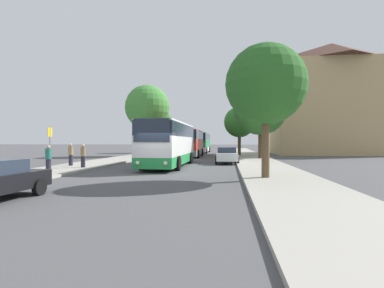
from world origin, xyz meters
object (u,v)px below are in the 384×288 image
object	(u,v)px
pedestrian_walking_back	(71,154)
tree_left_near	(147,107)
tree_right_near	(239,122)
tree_right_mid	(260,108)
pedestrian_waiting_near	(83,156)
bus_middle	(190,143)
tree_left_far	(160,122)
pedestrian_waiting_far	(48,158)
bus_stop_sign	(50,143)
bus_rear	(201,142)
parked_car_right_near	(227,155)
tree_right_far	(266,85)
bus_front	(169,143)

from	to	relation	value
pedestrian_walking_back	tree_left_near	xyz separation A→B (m)	(1.35, 17.00, 5.46)
tree_right_near	tree_right_mid	distance (m)	7.02
pedestrian_waiting_near	pedestrian_walking_back	bearing A→B (deg)	-173.03
tree_right_mid	pedestrian_waiting_near	bearing A→B (deg)	-136.91
bus_middle	tree_left_near	bearing A→B (deg)	168.95
tree_left_near	tree_left_far	world-z (taller)	tree_left_near
pedestrian_walking_back	tree_left_near	size ratio (longest dim) A/B	0.18
bus_middle	pedestrian_waiting_far	size ratio (longest dim) A/B	6.39
bus_stop_sign	tree_right_near	bearing A→B (deg)	58.72
bus_rear	bus_stop_sign	distance (m)	33.42
parked_car_right_near	pedestrian_walking_back	bearing A→B (deg)	22.43
tree_right_mid	tree_right_far	bearing A→B (deg)	-95.23
tree_left_far	tree_right_mid	bearing A→B (deg)	-48.47
tree_right_mid	bus_front	bearing A→B (deg)	-129.69
bus_front	pedestrian_walking_back	size ratio (longest dim) A/B	6.42
tree_left_far	tree_right_mid	distance (m)	22.27
bus_front	tree_right_near	bearing A→B (deg)	70.25
parked_car_right_near	tree_right_far	world-z (taller)	tree_right_far
bus_middle	pedestrian_waiting_far	xyz separation A→B (m)	(-6.01, -20.55, -0.82)
pedestrian_waiting_far	tree_right_far	size ratio (longest dim) A/B	0.24
bus_front	tree_right_mid	world-z (taller)	tree_right_mid
bus_front	tree_left_near	bearing A→B (deg)	111.87
pedestrian_waiting_near	tree_left_far	xyz separation A→B (m)	(-1.13, 29.43, 4.24)
bus_rear	tree_right_mid	size ratio (longest dim) A/B	1.26
bus_middle	bus_rear	size ratio (longest dim) A/B	1.00
tree_right_near	pedestrian_waiting_far	bearing A→B (deg)	-118.40
bus_middle	tree_left_near	xyz separation A→B (m)	(-5.80, 1.09, 4.67)
pedestrian_walking_back	tree_left_far	distance (m)	28.35
bus_front	bus_rear	distance (m)	27.71
bus_stop_sign	pedestrian_waiting_near	distance (m)	2.47
tree_right_far	bus_front	bearing A→B (deg)	130.85
bus_rear	bus_stop_sign	world-z (taller)	bus_rear
bus_stop_sign	tree_right_mid	size ratio (longest dim) A/B	0.34
pedestrian_walking_back	tree_right_near	size ratio (longest dim) A/B	0.27
bus_stop_sign	pedestrian_walking_back	size ratio (longest dim) A/B	1.66
parked_car_right_near	tree_right_far	size ratio (longest dim) A/B	0.59
parked_car_right_near	pedestrian_waiting_near	bearing A→B (deg)	31.82
pedestrian_walking_back	tree_right_far	bearing A→B (deg)	60.81
bus_front	bus_middle	size ratio (longest dim) A/B	1.05
tree_left_far	pedestrian_walking_back	bearing A→B (deg)	-91.14
pedestrian_waiting_far	tree_right_near	size ratio (longest dim) A/B	0.26
bus_stop_sign	bus_rear	bearing A→B (deg)	78.04
pedestrian_walking_back	tree_right_mid	world-z (taller)	tree_right_mid
pedestrian_waiting_near	pedestrian_walking_back	size ratio (longest dim) A/B	0.98
bus_stop_sign	bus_front	bearing A→B (deg)	36.01
bus_middle	bus_stop_sign	world-z (taller)	bus_middle
tree_right_near	tree_left_near	bearing A→B (deg)	-175.14
tree_right_far	bus_middle	bearing A→B (deg)	106.91
parked_car_right_near	tree_right_mid	size ratio (longest dim) A/B	0.49
tree_right_near	tree_right_far	bearing A→B (deg)	-89.12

